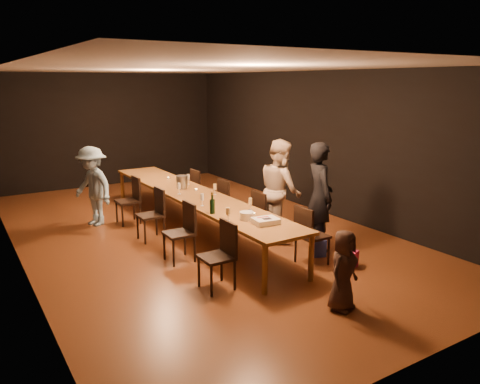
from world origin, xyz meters
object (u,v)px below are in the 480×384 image
chair_left_0 (216,256)px  chair_left_1 (179,233)px  chair_right_0 (313,235)px  chair_right_1 (267,216)px  chair_left_2 (150,215)px  plate_stack (247,216)px  woman_birthday (320,197)px  table (193,196)px  ice_bucket (182,182)px  chair_right_3 (203,190)px  child (343,270)px  chair_left_3 (128,201)px  champagne_bottle (212,203)px  woman_tan (280,190)px  man_blue (93,186)px  birthday_cake (266,221)px  chair_right_2 (232,202)px

chair_left_0 → chair_left_1: (0.00, 1.20, 0.00)m
chair_right_0 → chair_right_1: size_ratio=1.00×
chair_right_0 → chair_left_2: (-1.70, 2.40, 0.00)m
plate_stack → woman_birthday: bearing=0.6°
table → chair_right_1: bearing=-54.7°
chair_left_1 → chair_right_1: bearing=-90.0°
ice_bucket → chair_right_3: bearing=39.9°
plate_stack → chair_right_0: bearing=-25.4°
chair_right_3 → child: child is taller
chair_left_0 → chair_left_3: (0.00, 3.60, 0.00)m
chair_left_0 → woman_birthday: 2.31m
woman_birthday → chair_left_0: bearing=119.7°
champagne_bottle → chair_left_2: bearing=109.7°
woman_birthday → champagne_bottle: size_ratio=5.31×
table → ice_bucket: ice_bucket is taller
chair_right_0 → woman_tan: size_ratio=0.52×
child → chair_right_1: bearing=57.1°
chair_left_3 → woman_birthday: size_ratio=0.51×
chair_left_0 → champagne_bottle: (0.50, 1.01, 0.46)m
chair_left_0 → man_blue: size_ratio=0.60×
chair_right_3 → chair_right_0: bearing=-0.0°
woman_tan → champagne_bottle: 1.52m
birthday_cake → champagne_bottle: size_ratio=1.14×
chair_right_1 → woman_tan: bearing=96.7°
plate_stack → chair_left_0: bearing=-150.4°
woman_birthday → champagne_bottle: (-1.73, 0.55, 0.01)m
chair_right_0 → chair_left_3: bearing=-154.7°
chair_right_1 → chair_right_3: size_ratio=1.00×
woman_tan → ice_bucket: bearing=52.9°
plate_stack → champagne_bottle: 0.64m
chair_right_2 → child: (-0.67, -3.74, 0.05)m
chair_right_2 → ice_bucket: (-0.83, 0.50, 0.41)m
woman_birthday → birthday_cake: size_ratio=4.67×
birthday_cake → ice_bucket: size_ratio=1.59×
birthday_cake → ice_bucket: bearing=97.2°
child → ice_bucket: size_ratio=4.17×
chair_left_0 → child: size_ratio=0.91×
man_blue → birthday_cake: bearing=1.6°
chair_right_1 → birthday_cake: size_ratio=2.38×
chair_right_0 → chair_right_2: bearing=180.0°
child → chair_right_2: bearing=61.7°
table → plate_stack: (-0.08, -1.96, 0.11)m
woman_tan → champagne_bottle: (-1.50, -0.23, 0.02)m
chair_right_2 → birthday_cake: chair_right_2 is taller
woman_birthday → child: bearing=164.7°
chair_left_0 → ice_bucket: 3.06m
man_blue → champagne_bottle: 3.05m
chair_right_2 → man_blue: (-2.30, 1.44, 0.32)m
chair_left_0 → plate_stack: bearing=-60.4°
chair_left_1 → man_blue: (-0.60, 2.64, 0.32)m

